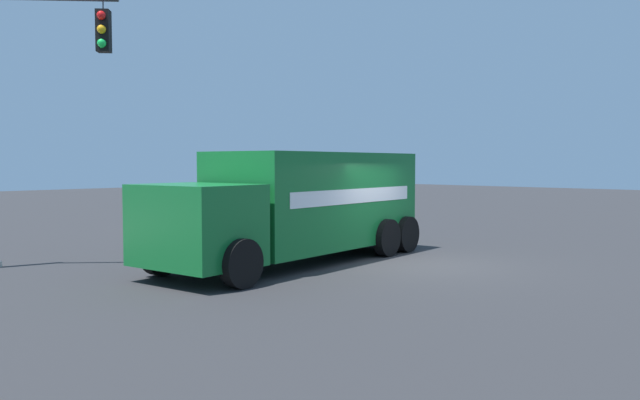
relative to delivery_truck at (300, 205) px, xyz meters
name	(u,v)px	position (x,y,z in m)	size (l,w,h in m)	color
ground_plane	(420,265)	(-2.48, -1.70, -1.45)	(100.00, 100.00, 0.00)	#2B2B2D
delivery_truck	(300,205)	(0.00, 0.00, 0.00)	(3.51, 8.33, 2.75)	#146B2D
pickup_white	(208,207)	(9.55, -4.37, -0.72)	(2.69, 5.38, 1.38)	white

